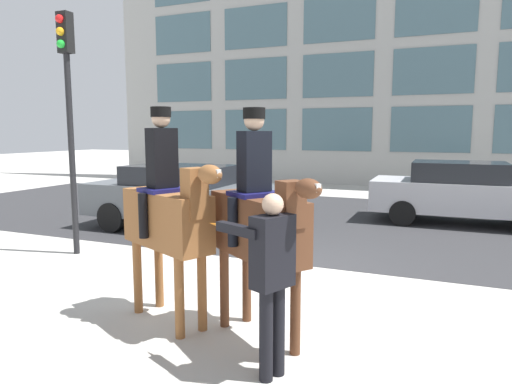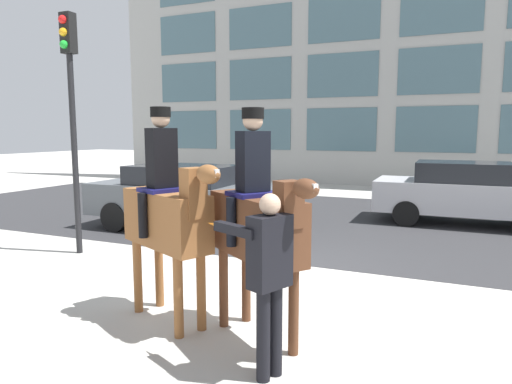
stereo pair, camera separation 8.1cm
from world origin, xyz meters
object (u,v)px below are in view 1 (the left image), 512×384
at_px(street_car_far_lane, 462,192).
at_px(traffic_light, 68,97).
at_px(mounted_horse_companion, 259,222).
at_px(mounted_horse_lead, 168,213).
at_px(pedestrian_bystander, 271,271).
at_px(street_car_near_lane, 184,196).

relative_size(street_car_far_lane, traffic_light, 0.99).
height_order(street_car_far_lane, traffic_light, traffic_light).
xyz_separation_m(mounted_horse_companion, traffic_light, (-4.60, 2.04, 1.60)).
distance_m(mounted_horse_lead, traffic_light, 4.26).
xyz_separation_m(pedestrian_bystander, traffic_light, (-5.00, 2.72, 1.91)).
bearing_deg(street_car_near_lane, mounted_horse_lead, -60.54).
bearing_deg(traffic_light, street_car_far_lane, 40.84).
distance_m(mounted_horse_companion, pedestrian_bystander, 0.84).
distance_m(street_car_far_lane, traffic_light, 9.33).
xyz_separation_m(mounted_horse_lead, street_car_far_lane, (3.46, 7.93, -0.54)).
distance_m(mounted_horse_companion, traffic_light, 5.28).
xyz_separation_m(pedestrian_bystander, street_car_near_lane, (-4.19, 5.33, -0.22)).
bearing_deg(traffic_light, pedestrian_bystander, -28.55).
bearing_deg(street_car_near_lane, pedestrian_bystander, -51.87).
height_order(mounted_horse_lead, pedestrian_bystander, mounted_horse_lead).
relative_size(mounted_horse_companion, pedestrian_bystander, 1.46).
distance_m(mounted_horse_lead, mounted_horse_companion, 1.19).
relative_size(mounted_horse_lead, street_car_near_lane, 0.55).
bearing_deg(street_car_far_lane, mounted_horse_lead, -113.57).
bearing_deg(pedestrian_bystander, street_car_near_lane, -27.44).
height_order(street_car_near_lane, traffic_light, traffic_light).
height_order(mounted_horse_companion, traffic_light, traffic_light).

